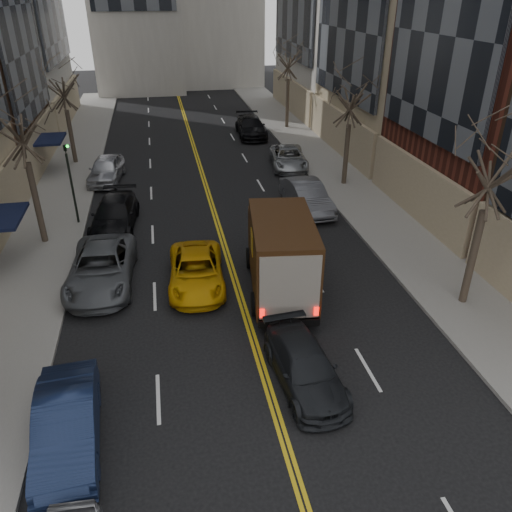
{
  "coord_description": "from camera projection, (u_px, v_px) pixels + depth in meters",
  "views": [
    {
      "loc": [
        -2.73,
        -4.01,
        11.43
      ],
      "look_at": [
        0.56,
        12.65,
        2.2
      ],
      "focal_mm": 35.0,
      "sensor_mm": 36.0,
      "label": 1
    }
  ],
  "objects": [
    {
      "name": "tree_rt_far",
      "position": [
        289.0,
        48.0,
        42.13
      ],
      "size": [
        3.2,
        3.2,
        9.11
      ],
      "color": "#382D23",
      "rests_on": "sidewalk_right"
    },
    {
      "name": "traffic_signal",
      "position": [
        70.0,
        175.0,
        25.73
      ],
      "size": [
        0.29,
        0.26,
        4.7
      ],
      "color": "black",
      "rests_on": "sidewalk_left"
    },
    {
      "name": "parked_rt_c",
      "position": [
        251.0,
        127.0,
        42.56
      ],
      "size": [
        2.54,
        5.71,
        1.63
      ],
      "primitive_type": "imported",
      "rotation": [
        0.0,
        0.0,
        -0.05
      ],
      "color": "black",
      "rests_on": "ground"
    },
    {
      "name": "sidewalk_right",
      "position": [
        336.0,
        174.0,
        34.15
      ],
      "size": [
        4.0,
        66.0,
        0.15
      ],
      "primitive_type": "cube",
      "color": "slate",
      "rests_on": "ground"
    },
    {
      "name": "parked_lf_c",
      "position": [
        101.0,
        268.0,
        21.33
      ],
      "size": [
        2.93,
        5.85,
        1.59
      ],
      "primitive_type": "imported",
      "rotation": [
        0.0,
        0.0,
        -0.05
      ],
      "color": "#53565B",
      "rests_on": "ground"
    },
    {
      "name": "pedestrian",
      "position": [
        260.0,
        265.0,
        21.22
      ],
      "size": [
        0.57,
        0.77,
        1.93
      ],
      "primitive_type": "imported",
      "rotation": [
        0.0,
        0.0,
        1.4
      ],
      "color": "black",
      "rests_on": "ground"
    },
    {
      "name": "tree_lf_far",
      "position": [
        61.0,
        77.0,
        33.45
      ],
      "size": [
        3.2,
        3.2,
        8.12
      ],
      "color": "#382D23",
      "rests_on": "sidewalk_left"
    },
    {
      "name": "parked_lf_d",
      "position": [
        115.0,
        215.0,
        26.35
      ],
      "size": [
        2.67,
        5.49,
        1.54
      ],
      "primitive_type": "imported",
      "rotation": [
        0.0,
        0.0,
        -0.1
      ],
      "color": "black",
      "rests_on": "ground"
    },
    {
      "name": "taxi",
      "position": [
        196.0,
        271.0,
        21.31
      ],
      "size": [
        2.63,
        5.12,
        1.38
      ],
      "primitive_type": "imported",
      "rotation": [
        0.0,
        0.0,
        -0.07
      ],
      "color": "#D69909",
      "rests_on": "ground"
    },
    {
      "name": "tree_lf_mid",
      "position": [
        16.0,
        110.0,
        21.97
      ],
      "size": [
        3.2,
        3.2,
        8.91
      ],
      "color": "#382D23",
      "rests_on": "sidewalk_left"
    },
    {
      "name": "parked_lf_b",
      "position": [
        67.0,
        424.0,
        13.78
      ],
      "size": [
        1.94,
        4.72,
        1.52
      ],
      "primitive_type": "imported",
      "rotation": [
        0.0,
        0.0,
        0.07
      ],
      "color": "#131E3E",
      "rests_on": "ground"
    },
    {
      "name": "sidewalk_left",
      "position": [
        61.0,
        192.0,
        31.08
      ],
      "size": [
        4.0,
        66.0,
        0.15
      ],
      "primitive_type": "cube",
      "color": "slate",
      "rests_on": "ground"
    },
    {
      "name": "observer_sedan",
      "position": [
        305.0,
        367.0,
        16.01
      ],
      "size": [
        2.18,
        4.62,
        1.3
      ],
      "rotation": [
        0.0,
        0.0,
        0.08
      ],
      "color": "black",
      "rests_on": "ground"
    },
    {
      "name": "tree_rt_near",
      "position": [
        498.0,
        149.0,
        17.27
      ],
      "size": [
        3.2,
        3.2,
        8.71
      ],
      "color": "#382D23",
      "rests_on": "sidewalk_right"
    },
    {
      "name": "tree_rt_mid",
      "position": [
        352.0,
        87.0,
        29.48
      ],
      "size": [
        3.2,
        3.2,
        8.32
      ],
      "color": "#382D23",
      "rests_on": "sidewalk_right"
    },
    {
      "name": "parked_rt_b",
      "position": [
        288.0,
        158.0,
        35.26
      ],
      "size": [
        2.99,
        5.38,
        1.42
      ],
      "primitive_type": "imported",
      "rotation": [
        0.0,
        0.0,
        -0.13
      ],
      "color": "#A3A7AB",
      "rests_on": "ground"
    },
    {
      "name": "parked_rt_a",
      "position": [
        307.0,
        196.0,
        28.5
      ],
      "size": [
        2.12,
        5.11,
        1.65
      ],
      "primitive_type": "imported",
      "rotation": [
        0.0,
        0.0,
        0.08
      ],
      "color": "#4B4D53",
      "rests_on": "ground"
    },
    {
      "name": "ups_truck",
      "position": [
        281.0,
        254.0,
        20.42
      ],
      "size": [
        3.2,
        6.58,
        3.47
      ],
      "rotation": [
        0.0,
        0.0,
        -0.13
      ],
      "color": "black",
      "rests_on": "ground"
    },
    {
      "name": "parked_lf_e",
      "position": [
        106.0,
        169.0,
        32.73
      ],
      "size": [
        2.53,
        4.98,
        1.62
      ],
      "primitive_type": "imported",
      "rotation": [
        0.0,
        0.0,
        -0.13
      ],
      "color": "#B6B8BF",
      "rests_on": "ground"
    }
  ]
}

